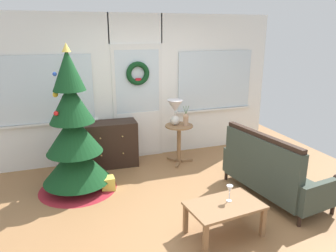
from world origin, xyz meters
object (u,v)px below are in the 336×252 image
at_px(christmas_tree, 74,141).
at_px(side_table, 179,136).
at_px(dresser_cabinet, 110,144).
at_px(settee_sofa, 270,172).
at_px(gift_box, 108,184).
at_px(flower_vase, 186,119).
at_px(table_lamp, 175,109).
at_px(coffee_table, 225,209).
at_px(wine_glass, 230,190).

relative_size(christmas_tree, side_table, 3.04).
distance_m(dresser_cabinet, settee_sofa, 2.66).
bearing_deg(gift_box, flower_vase, 20.63).
height_order(table_lamp, flower_vase, table_lamp).
bearing_deg(side_table, christmas_tree, -166.18).
bearing_deg(table_lamp, side_table, -33.69).
distance_m(christmas_tree, dresser_cabinet, 1.02).
height_order(christmas_tree, coffee_table, christmas_tree).
height_order(side_table, coffee_table, side_table).
xyz_separation_m(settee_sofa, gift_box, (-2.11, 0.95, -0.28)).
distance_m(flower_vase, gift_box, 1.71).
height_order(christmas_tree, gift_box, christmas_tree).
xyz_separation_m(dresser_cabinet, gift_box, (-0.20, -0.90, -0.29)).
bearing_deg(flower_vase, coffee_table, -100.10).
bearing_deg(gift_box, wine_glass, -51.65).
distance_m(christmas_tree, table_lamp, 1.79).
height_order(table_lamp, coffee_table, table_lamp).
bearing_deg(christmas_tree, dresser_cabinet, 49.38).
relative_size(settee_sofa, flower_vase, 4.67).
relative_size(settee_sofa, table_lamp, 3.71).
bearing_deg(coffee_table, dresser_cabinet, 110.00).
height_order(dresser_cabinet, side_table, dresser_cabinet).
height_order(dresser_cabinet, settee_sofa, settee_sofa).
bearing_deg(side_table, gift_box, -155.85).
relative_size(wine_glass, gift_box, 0.99).
height_order(christmas_tree, dresser_cabinet, christmas_tree).
bearing_deg(flower_vase, side_table, 149.04).
bearing_deg(flower_vase, dresser_cabinet, 164.49).
bearing_deg(settee_sofa, dresser_cabinet, 135.86).
relative_size(side_table, wine_glass, 3.56).
bearing_deg(coffee_table, side_table, 82.80).
distance_m(settee_sofa, side_table, 1.74).
distance_m(settee_sofa, coffee_table, 1.17).
relative_size(christmas_tree, dresser_cabinet, 2.30).
distance_m(coffee_table, wine_glass, 0.22).
height_order(table_lamp, gift_box, table_lamp).
xyz_separation_m(side_table, gift_box, (-1.36, -0.61, -0.40)).
bearing_deg(wine_glass, settee_sofa, 29.01).
bearing_deg(wine_glass, christmas_tree, 133.85).
bearing_deg(settee_sofa, christmas_tree, 155.96).
xyz_separation_m(table_lamp, wine_glass, (-0.13, -2.12, -0.45)).
height_order(settee_sofa, gift_box, settee_sofa).
relative_size(dresser_cabinet, side_table, 1.32).
xyz_separation_m(wine_glass, gift_box, (-1.17, 1.48, -0.43)).
bearing_deg(dresser_cabinet, wine_glass, -67.88).
xyz_separation_m(christmas_tree, dresser_cabinet, (0.62, 0.72, -0.37)).
height_order(settee_sofa, side_table, settee_sofa).
xyz_separation_m(settee_sofa, flower_vase, (-0.65, 1.50, 0.44)).
xyz_separation_m(christmas_tree, settee_sofa, (2.53, -1.13, -0.38)).
height_order(coffee_table, wine_glass, wine_glass).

